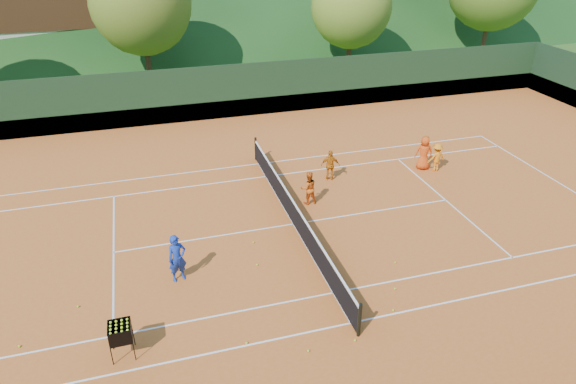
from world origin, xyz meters
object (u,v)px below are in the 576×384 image
object	(u,v)px
coach	(177,258)
student_b	(330,165)
student_a	(308,188)
student_d	(436,157)
student_c	(424,153)
tennis_net	(294,212)
ball_hopper	(120,333)

from	to	relation	value
coach	student_b	bearing A→B (deg)	20.63
student_a	student_d	distance (m)	6.50
student_a	student_c	distance (m)	6.14
student_b	student_c	bearing A→B (deg)	-165.21
student_a	tennis_net	distance (m)	1.71
student_d	tennis_net	xyz separation A→B (m)	(-7.42, -2.56, -0.15)
student_c	student_b	bearing A→B (deg)	19.36
tennis_net	coach	bearing A→B (deg)	-154.39
ball_hopper	student_a	bearing A→B (deg)	41.17
student_c	coach	bearing A→B (deg)	45.36
student_c	tennis_net	world-z (taller)	student_c
student_b	student_c	distance (m)	4.39
student_a	student_d	xyz separation A→B (m)	(6.39, 1.20, -0.03)
tennis_net	ball_hopper	size ratio (longest dim) A/B	12.07
student_c	student_d	world-z (taller)	student_c
student_b	tennis_net	xyz separation A→B (m)	(-2.58, -3.06, -0.18)
student_c	ball_hopper	distance (m)	15.21
coach	tennis_net	distance (m)	4.88
student_a	student_d	world-z (taller)	student_a
coach	student_b	size ratio (longest dim) A/B	1.18
student_d	ball_hopper	world-z (taller)	student_d
student_d	ball_hopper	xyz separation A→B (m)	(-13.52, -7.44, 0.10)
student_a	student_c	xyz separation A→B (m)	(5.94, 1.54, 0.10)
coach	tennis_net	xyz separation A→B (m)	(4.40, 2.11, -0.30)
student_b	student_c	world-z (taller)	student_c
student_a	tennis_net	size ratio (longest dim) A/B	0.11
student_b	student_d	size ratio (longest dim) A/B	1.05
student_c	ball_hopper	xyz separation A→B (m)	(-13.08, -7.77, -0.03)
student_d	tennis_net	size ratio (longest dim) A/B	0.11
student_a	ball_hopper	distance (m)	9.48
student_b	ball_hopper	size ratio (longest dim) A/B	1.35
ball_hopper	coach	bearing A→B (deg)	58.34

